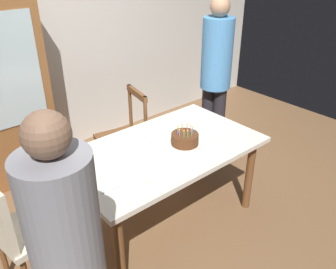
{
  "coord_description": "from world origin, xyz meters",
  "views": [
    {
      "loc": [
        -1.6,
        -1.92,
        2.21
      ],
      "look_at": [
        0.05,
        0.0,
        0.85
      ],
      "focal_mm": 37.95,
      "sensor_mm": 36.0,
      "label": 1
    }
  ],
  "objects_px": {
    "plate_far_side": "(140,140)",
    "plate_near_guest": "(223,137)",
    "plate_near_celebrant": "(134,179)",
    "chair_spindle_back": "(124,139)",
    "dining_table": "(163,157)",
    "person_guest": "(216,73)",
    "birthday_cake": "(185,140)",
    "person_celebrant": "(69,258)",
    "chair_upholstered": "(16,226)"
  },
  "relations": [
    {
      "from": "plate_near_guest",
      "to": "chair_upholstered",
      "type": "distance_m",
      "value": 1.73
    },
    {
      "from": "dining_table",
      "to": "plate_near_celebrant",
      "type": "relative_size",
      "value": 7.33
    },
    {
      "from": "dining_table",
      "to": "person_celebrant",
      "type": "bearing_deg",
      "value": -147.35
    },
    {
      "from": "chair_spindle_back",
      "to": "birthday_cake",
      "type": "bearing_deg",
      "value": -88.08
    },
    {
      "from": "plate_near_guest",
      "to": "person_celebrant",
      "type": "xyz_separation_m",
      "value": [
        -1.68,
        -0.55,
        0.21
      ]
    },
    {
      "from": "birthday_cake",
      "to": "person_guest",
      "type": "bearing_deg",
      "value": 30.23
    },
    {
      "from": "plate_near_celebrant",
      "to": "chair_spindle_back",
      "type": "height_order",
      "value": "chair_spindle_back"
    },
    {
      "from": "plate_far_side",
      "to": "person_guest",
      "type": "height_order",
      "value": "person_guest"
    },
    {
      "from": "plate_near_celebrant",
      "to": "person_celebrant",
      "type": "bearing_deg",
      "value": -143.65
    },
    {
      "from": "dining_table",
      "to": "birthday_cake",
      "type": "distance_m",
      "value": 0.23
    },
    {
      "from": "chair_upholstered",
      "to": "birthday_cake",
      "type": "bearing_deg",
      "value": -9.01
    },
    {
      "from": "dining_table",
      "to": "person_guest",
      "type": "height_order",
      "value": "person_guest"
    },
    {
      "from": "plate_far_side",
      "to": "person_guest",
      "type": "distance_m",
      "value": 1.26
    },
    {
      "from": "plate_far_side",
      "to": "plate_near_guest",
      "type": "bearing_deg",
      "value": -37.03
    },
    {
      "from": "plate_far_side",
      "to": "chair_spindle_back",
      "type": "relative_size",
      "value": 0.23
    },
    {
      "from": "person_celebrant",
      "to": "person_guest",
      "type": "distance_m",
      "value": 2.62
    },
    {
      "from": "plate_near_guest",
      "to": "plate_far_side",
      "type": "bearing_deg",
      "value": 142.97
    },
    {
      "from": "chair_spindle_back",
      "to": "person_celebrant",
      "type": "relative_size",
      "value": 0.56
    },
    {
      "from": "birthday_cake",
      "to": "plate_far_side",
      "type": "bearing_deg",
      "value": 128.42
    },
    {
      "from": "birthday_cake",
      "to": "chair_spindle_back",
      "type": "relative_size",
      "value": 0.29
    },
    {
      "from": "birthday_cake",
      "to": "chair_spindle_back",
      "type": "distance_m",
      "value": 0.94
    },
    {
      "from": "person_celebrant",
      "to": "plate_near_guest",
      "type": "bearing_deg",
      "value": 18.2
    },
    {
      "from": "dining_table",
      "to": "person_celebrant",
      "type": "xyz_separation_m",
      "value": [
        -1.19,
        -0.76,
        0.3
      ]
    },
    {
      "from": "dining_table",
      "to": "plate_near_guest",
      "type": "distance_m",
      "value": 0.54
    },
    {
      "from": "person_celebrant",
      "to": "person_guest",
      "type": "height_order",
      "value": "person_guest"
    },
    {
      "from": "birthday_cake",
      "to": "person_guest",
      "type": "xyz_separation_m",
      "value": [
        0.96,
        0.56,
        0.22
      ]
    },
    {
      "from": "birthday_cake",
      "to": "person_guest",
      "type": "relative_size",
      "value": 0.16
    },
    {
      "from": "person_guest",
      "to": "plate_near_celebrant",
      "type": "bearing_deg",
      "value": -156.26
    },
    {
      "from": "person_guest",
      "to": "chair_spindle_back",
      "type": "bearing_deg",
      "value": 162.48
    },
    {
      "from": "plate_near_celebrant",
      "to": "plate_far_side",
      "type": "bearing_deg",
      "value": 49.56
    },
    {
      "from": "plate_near_celebrant",
      "to": "plate_far_side",
      "type": "xyz_separation_m",
      "value": [
        0.36,
        0.43,
        0.0
      ]
    },
    {
      "from": "person_celebrant",
      "to": "chair_upholstered",
      "type": "bearing_deg",
      "value": 90.15
    },
    {
      "from": "plate_far_side",
      "to": "plate_near_celebrant",
      "type": "bearing_deg",
      "value": -130.44
    },
    {
      "from": "dining_table",
      "to": "chair_spindle_back",
      "type": "height_order",
      "value": "chair_spindle_back"
    },
    {
      "from": "dining_table",
      "to": "plate_near_celebrant",
      "type": "bearing_deg",
      "value": -154.36
    },
    {
      "from": "dining_table",
      "to": "plate_near_celebrant",
      "type": "height_order",
      "value": "plate_near_celebrant"
    },
    {
      "from": "plate_near_guest",
      "to": "chair_upholstered",
      "type": "bearing_deg",
      "value": 168.52
    },
    {
      "from": "dining_table",
      "to": "person_celebrant",
      "type": "relative_size",
      "value": 0.95
    },
    {
      "from": "birthday_cake",
      "to": "chair_upholstered",
      "type": "distance_m",
      "value": 1.4
    },
    {
      "from": "birthday_cake",
      "to": "person_guest",
      "type": "height_order",
      "value": "person_guest"
    },
    {
      "from": "plate_far_side",
      "to": "chair_spindle_back",
      "type": "xyz_separation_m",
      "value": [
        0.21,
        0.57,
        -0.3
      ]
    },
    {
      "from": "birthday_cake",
      "to": "plate_near_guest",
      "type": "xyz_separation_m",
      "value": [
        0.33,
        -0.13,
        -0.04
      ]
    },
    {
      "from": "plate_near_celebrant",
      "to": "chair_spindle_back",
      "type": "xyz_separation_m",
      "value": [
        0.57,
        1.0,
        -0.3
      ]
    },
    {
      "from": "dining_table",
      "to": "chair_spindle_back",
      "type": "relative_size",
      "value": 1.7
    },
    {
      "from": "birthday_cake",
      "to": "plate_near_guest",
      "type": "bearing_deg",
      "value": -21.14
    },
    {
      "from": "plate_far_side",
      "to": "person_celebrant",
      "type": "distance_m",
      "value": 1.5
    },
    {
      "from": "birthday_cake",
      "to": "plate_near_celebrant",
      "type": "bearing_deg",
      "value": -168.1
    },
    {
      "from": "plate_far_side",
      "to": "person_guest",
      "type": "bearing_deg",
      "value": 12.29
    },
    {
      "from": "plate_near_celebrant",
      "to": "chair_upholstered",
      "type": "relative_size",
      "value": 0.23
    },
    {
      "from": "person_guest",
      "to": "plate_far_side",
      "type": "bearing_deg",
      "value": -167.71
    }
  ]
}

